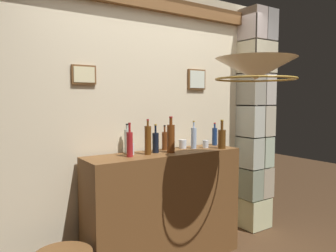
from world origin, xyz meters
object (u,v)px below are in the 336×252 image
Objects in this scene: liquor_bottle_scotch at (148,140)px; liquor_bottle_whiskey at (156,142)px; liquor_bottle_brandy at (171,138)px; liquor_bottle_sherry at (194,138)px; liquor_bottle_mezcal at (130,144)px; liquor_bottle_gin at (165,140)px; glass_tumbler_highball at (130,149)px; liquor_bottle_bourbon at (215,136)px; glass_tumbler_shot at (206,144)px; glass_tumbler_rocks at (183,144)px; liquor_bottle_rum at (222,138)px; pendant_lamp at (256,70)px; liquor_bottle_vermouth at (127,141)px.

liquor_bottle_whiskey is at bearing 22.44° from liquor_bottle_scotch.
liquor_bottle_brandy reaches higher than liquor_bottle_sherry.
liquor_bottle_mezcal is at bearing 178.33° from liquor_bottle_brandy.
liquor_bottle_gin is 2.38× the size of glass_tumbler_highball.
liquor_bottle_mezcal is at bearing -173.35° from liquor_bottle_bourbon.
liquor_bottle_bourbon reaches higher than glass_tumbler_shot.
liquor_bottle_bourbon is at bearing 23.82° from glass_tumbler_shot.
glass_tumbler_shot is (-0.20, -0.09, -0.06)m from liquor_bottle_bourbon.
liquor_bottle_brandy reaches higher than liquor_bottle_gin.
liquor_bottle_sherry is 1.14× the size of liquor_bottle_bourbon.
liquor_bottle_scotch reaches higher than liquor_bottle_mezcal.
glass_tumbler_shot is at bearing -2.32° from liquor_bottle_whiskey.
glass_tumbler_highball is 1.33× the size of glass_tumbler_shot.
liquor_bottle_gin is (-0.62, 0.03, -0.00)m from liquor_bottle_bourbon.
glass_tumbler_rocks is 0.24m from glass_tumbler_shot.
liquor_bottle_rum is (-0.10, -0.22, 0.01)m from liquor_bottle_bourbon.
pendant_lamp is at bearing -53.91° from liquor_bottle_scotch.
liquor_bottle_sherry is 0.28m from liquor_bottle_rum.
liquor_bottle_sherry reaches higher than liquor_bottle_bourbon.
glass_tumbler_highball is (-0.41, -0.07, -0.04)m from liquor_bottle_gin.
liquor_bottle_scotch is at bearing -152.41° from liquor_bottle_gin.
liquor_bottle_rum is (0.68, -0.16, 0.01)m from liquor_bottle_whiskey.
liquor_bottle_mezcal is at bearing -120.00° from glass_tumbler_highball.
liquor_bottle_gin reaches higher than glass_tumbler_rocks.
liquor_bottle_sherry reaches higher than liquor_bottle_gin.
liquor_bottle_bourbon is 2.38× the size of glass_tumbler_highball.
liquor_bottle_bourbon is 1.12m from pendant_lamp.
liquor_bottle_brandy reaches higher than liquor_bottle_bourbon.
liquor_bottle_vermouth is at bearing 162.20° from liquor_bottle_rum.
pendant_lamp is at bearing -44.79° from liquor_bottle_mezcal.
liquor_bottle_gin is 0.44m from glass_tumbler_shot.
liquor_bottle_rum is (0.23, -0.17, -0.00)m from liquor_bottle_sherry.
glass_tumbler_shot is (0.46, 0.05, -0.10)m from liquor_bottle_brandy.
liquor_bottle_sherry is at bearing -10.28° from liquor_bottle_vermouth.
liquor_bottle_mezcal is (-0.30, -0.06, 0.02)m from liquor_bottle_whiskey.
glass_tumbler_rocks is at bearing 31.25° from liquor_bottle_brandy.
liquor_bottle_vermouth is 1.29m from pendant_lamp.
liquor_bottle_scotch reaches higher than liquor_bottle_vermouth.
liquor_bottle_brandy reaches higher than glass_tumbler_highball.
liquor_bottle_whiskey is 0.70m from liquor_bottle_rum.
liquor_bottle_bourbon is at bearing -1.79° from glass_tumbler_rocks.
liquor_bottle_gin is at bearing 163.18° from liquor_bottle_sherry.
liquor_bottle_rum is 0.46× the size of pendant_lamp.
liquor_bottle_rum is at bearing -54.17° from glass_tumbler_shot.
liquor_bottle_gin is 1.12m from pendant_lamp.
liquor_bottle_mezcal is 3.83× the size of glass_tumbler_shot.
liquor_bottle_sherry is 1.15× the size of liquor_bottle_gin.
pendant_lamp reaches higher than liquor_bottle_brandy.
liquor_bottle_sherry is 0.15m from glass_tumbler_shot.
liquor_bottle_mezcal is 0.13m from glass_tumbler_highball.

